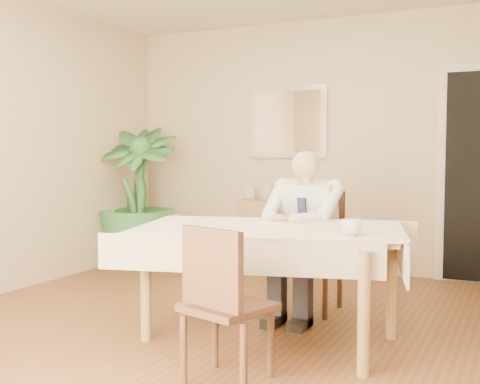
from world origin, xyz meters
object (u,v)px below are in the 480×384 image
at_px(chair_far, 313,242).
at_px(sideboard, 282,235).
at_px(potted_palm, 137,196).
at_px(chair_near, 222,298).
at_px(seated_man, 301,226).
at_px(coffee_mug, 351,227).
at_px(dining_table, 270,239).

relative_size(chair_far, sideboard, 1.03).
bearing_deg(chair_far, potted_palm, 162.90).
xyz_separation_m(sideboard, potted_palm, (-1.49, -0.49, 0.39)).
height_order(chair_near, seated_man, seated_man).
relative_size(coffee_mug, potted_palm, 0.08).
height_order(dining_table, seated_man, seated_man).
bearing_deg(coffee_mug, dining_table, 163.45).
relative_size(dining_table, seated_man, 1.58).
xyz_separation_m(chair_far, potted_palm, (-2.30, 0.88, 0.22)).
xyz_separation_m(coffee_mug, potted_palm, (-2.89, 1.94, -0.05)).
bearing_deg(chair_near, potted_palm, 150.08).
distance_m(chair_far, coffee_mug, 1.24).
bearing_deg(sideboard, potted_palm, -161.30).
bearing_deg(dining_table, sideboard, 95.32).
bearing_deg(sideboard, chair_near, -73.20).
xyz_separation_m(dining_table, sideboard, (-0.81, 2.25, -0.31)).
xyz_separation_m(chair_near, coffee_mug, (0.50, 0.68, 0.32)).
distance_m(coffee_mug, sideboard, 2.84).
height_order(chair_near, potted_palm, potted_palm).
xyz_separation_m(chair_near, seated_man, (-0.09, 1.44, 0.21)).
bearing_deg(coffee_mug, chair_near, -126.59).
distance_m(dining_table, sideboard, 2.41).
distance_m(seated_man, potted_palm, 2.58).
relative_size(dining_table, chair_near, 2.29).
xyz_separation_m(chair_far, seated_man, (-0.00, -0.29, 0.17)).
bearing_deg(coffee_mug, sideboard, 119.97).
bearing_deg(potted_palm, chair_far, -21.00).
bearing_deg(chair_far, sideboard, 124.50).
height_order(sideboard, potted_palm, potted_palm).
bearing_deg(dining_table, chair_near, -98.47).
xyz_separation_m(dining_table, potted_palm, (-2.30, 1.77, 0.08)).
xyz_separation_m(dining_table, coffee_mug, (0.59, -0.18, 0.13)).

